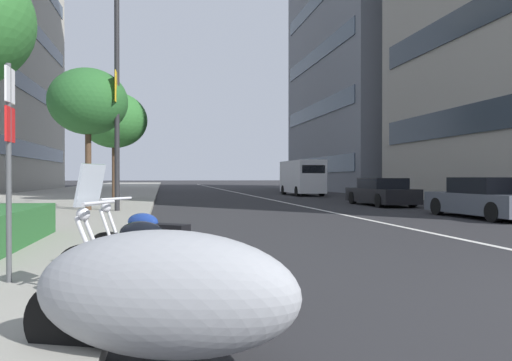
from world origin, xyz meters
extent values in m
cube|color=gray|center=(30.00, 12.30, 0.07)|extent=(160.00, 10.97, 0.15)
cube|color=silver|center=(35.00, 0.00, 0.00)|extent=(110.00, 0.16, 0.01)
ellipsoid|color=gray|center=(0.26, 6.38, 0.54)|extent=(1.44, 2.08, 0.89)
cylinder|color=black|center=(0.54, 7.10, 0.30)|extent=(0.32, 0.60, 0.60)
cylinder|color=black|center=(2.08, 7.18, 0.33)|extent=(0.37, 0.66, 0.67)
cylinder|color=silver|center=(2.08, 7.18, 0.33)|extent=(0.25, 0.36, 0.33)
cylinder|color=black|center=(1.47, 5.72, 0.33)|extent=(0.37, 0.66, 0.67)
cylinder|color=silver|center=(1.47, 5.72, 0.33)|extent=(0.25, 0.36, 0.33)
cube|color=silver|center=(1.77, 6.45, 0.32)|extent=(0.39, 0.45, 0.28)
cube|color=black|center=(1.71, 6.28, 0.73)|extent=(0.45, 0.68, 0.10)
ellipsoid|color=black|center=(1.84, 6.61, 0.79)|extent=(0.40, 0.52, 0.24)
cylinder|color=silver|center=(1.98, 7.14, 0.64)|extent=(0.16, 0.31, 0.64)
cylinder|color=silver|center=(2.11, 7.08, 0.64)|extent=(0.16, 0.31, 0.64)
cylinder|color=silver|center=(2.02, 7.03, 1.09)|extent=(0.57, 0.26, 0.04)
sphere|color=silver|center=(2.09, 7.20, 0.97)|extent=(0.14, 0.14, 0.14)
cube|color=#B2BCC6|center=(2.05, 7.13, 1.27)|extent=(0.45, 0.28, 0.44)
cylinder|color=silver|center=(1.80, 6.14, 0.20)|extent=(0.35, 0.67, 0.16)
cylinder|color=black|center=(3.74, 7.14, 0.30)|extent=(0.45, 0.57, 0.61)
cylinder|color=silver|center=(3.74, 7.14, 0.30)|extent=(0.28, 0.32, 0.30)
cylinder|color=black|center=(2.86, 5.89, 0.30)|extent=(0.45, 0.57, 0.61)
cylinder|color=silver|center=(2.86, 5.89, 0.30)|extent=(0.28, 0.32, 0.30)
cube|color=silver|center=(3.30, 6.51, 0.29)|extent=(0.43, 0.46, 0.28)
cube|color=black|center=(3.20, 6.37, 0.70)|extent=(0.55, 0.65, 0.10)
ellipsoid|color=navy|center=(3.40, 6.65, 0.76)|extent=(0.46, 0.51, 0.24)
cylinder|color=silver|center=(3.64, 7.11, 0.61)|extent=(0.22, 0.28, 0.64)
cylinder|color=silver|center=(3.76, 7.03, 0.61)|extent=(0.22, 0.28, 0.64)
cylinder|color=silver|center=(3.65, 7.01, 1.06)|extent=(0.51, 0.37, 0.04)
sphere|color=silver|center=(3.76, 7.16, 0.94)|extent=(0.14, 0.14, 0.14)
cylinder|color=silver|center=(3.26, 6.20, 0.18)|extent=(0.47, 0.61, 0.16)
cube|color=#4C515B|center=(11.39, -4.10, 0.49)|extent=(4.52, 1.87, 0.67)
cube|color=black|center=(11.28, -4.11, 1.09)|extent=(2.13, 1.69, 0.53)
cylinder|color=black|center=(12.86, -3.26, 0.31)|extent=(0.62, 0.23, 0.62)
cylinder|color=black|center=(12.89, -4.90, 0.31)|extent=(0.62, 0.23, 0.62)
cylinder|color=black|center=(9.90, -3.31, 0.31)|extent=(0.62, 0.23, 0.62)
cube|color=black|center=(18.79, -3.86, 0.48)|extent=(4.63, 1.82, 0.67)
cube|color=black|center=(18.65, -3.86, 1.06)|extent=(2.24, 1.65, 0.49)
cylinder|color=black|center=(20.30, -3.03, 0.31)|extent=(0.62, 0.23, 0.62)
cylinder|color=black|center=(20.32, -4.64, 0.31)|extent=(0.62, 0.23, 0.62)
cylinder|color=black|center=(17.26, -3.07, 0.31)|extent=(0.62, 0.23, 0.62)
cylinder|color=black|center=(17.28, -4.68, 0.31)|extent=(0.62, 0.23, 0.62)
cube|color=silver|center=(32.03, -3.75, 1.39)|extent=(5.56, 2.04, 2.34)
cube|color=black|center=(29.28, -3.78, 1.90)|extent=(0.06, 1.65, 0.56)
cylinder|color=black|center=(33.90, -2.84, 0.36)|extent=(0.72, 0.27, 0.72)
cylinder|color=black|center=(33.92, -4.60, 0.36)|extent=(0.72, 0.27, 0.72)
cylinder|color=black|center=(30.14, -2.89, 0.36)|extent=(0.72, 0.27, 0.72)
cylinder|color=black|center=(30.16, -4.65, 0.36)|extent=(0.72, 0.27, 0.72)
cylinder|color=#47494C|center=(2.85, 8.13, 1.40)|extent=(0.06, 0.06, 2.51)
cube|color=silver|center=(2.85, 8.12, 2.41)|extent=(0.32, 0.02, 0.40)
cube|color=red|center=(2.85, 8.12, 1.96)|extent=(0.32, 0.02, 0.40)
cylinder|color=#232326|center=(15.11, 8.00, 4.43)|extent=(0.18, 0.18, 8.55)
cube|color=gold|center=(14.76, 8.00, 4.54)|extent=(0.56, 0.03, 1.10)
cube|color=gold|center=(15.46, 8.00, 4.54)|extent=(0.56, 0.03, 1.10)
cylinder|color=#473323|center=(15.67, 9.07, 1.60)|extent=(0.22, 0.22, 2.91)
ellipsoid|color=#265B28|center=(15.67, 9.07, 4.12)|extent=(2.85, 2.85, 2.42)
cylinder|color=#473323|center=(22.73, 8.82, 1.58)|extent=(0.22, 0.22, 2.86)
ellipsoid|color=#2D6B2D|center=(22.73, 8.82, 4.25)|extent=(3.33, 3.33, 2.83)
cube|color=#2D3842|center=(16.58, -8.77, 4.28)|extent=(22.87, 0.08, 1.50)
cube|color=slate|center=(44.36, -18.53, 16.01)|extent=(22.51, 19.43, 32.02)
cube|color=#384756|center=(44.36, -8.77, 2.56)|extent=(20.26, 0.08, 1.50)
cube|color=#384756|center=(44.36, -8.77, 8.07)|extent=(20.26, 0.08, 1.50)
cube|color=#384756|center=(44.36, -8.77, 13.58)|extent=(20.26, 0.08, 1.50)
cube|color=#384756|center=(44.36, -8.77, 19.08)|extent=(20.26, 0.08, 1.50)
cube|color=#384756|center=(49.10, 18.74, 3.91)|extent=(26.55, 0.08, 1.50)
cube|color=#384756|center=(49.10, 18.74, 9.91)|extent=(26.55, 0.08, 1.50)
cube|color=#384756|center=(49.10, 18.74, 15.92)|extent=(26.55, 0.08, 1.50)
camera|label=1|loc=(-3.24, 6.40, 1.36)|focal=34.67mm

